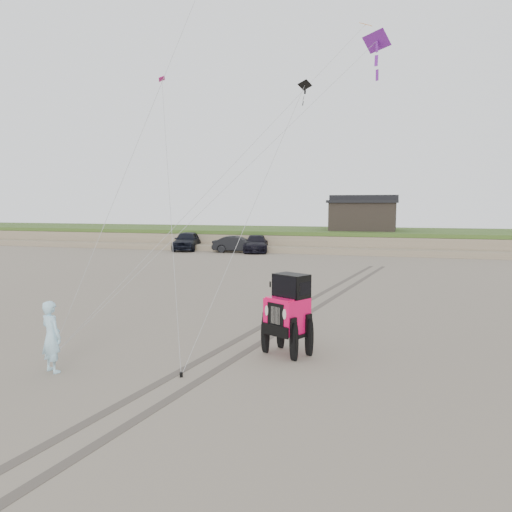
# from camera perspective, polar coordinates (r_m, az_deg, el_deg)

# --- Properties ---
(ground) EXTENTS (160.00, 160.00, 0.00)m
(ground) POSITION_cam_1_polar(r_m,az_deg,el_deg) (13.62, -9.27, -12.05)
(ground) COLOR #6B6054
(ground) RESTS_ON ground
(dune_ridge) EXTENTS (160.00, 14.25, 1.73)m
(dune_ridge) POSITION_cam_1_polar(r_m,az_deg,el_deg) (49.60, 9.85, 1.95)
(dune_ridge) COLOR #7A6B54
(dune_ridge) RESTS_ON ground
(cabin) EXTENTS (6.40, 5.40, 3.35)m
(cabin) POSITION_cam_1_polar(r_m,az_deg,el_deg) (48.80, 12.17, 4.68)
(cabin) COLOR black
(cabin) RESTS_ON dune_ridge
(truck_a) EXTENTS (3.10, 5.40, 1.73)m
(truck_a) POSITION_cam_1_polar(r_m,az_deg,el_deg) (46.18, -7.90, 1.74)
(truck_a) COLOR black
(truck_a) RESTS_ON ground
(truck_b) EXTENTS (4.54, 2.27, 1.43)m
(truck_b) POSITION_cam_1_polar(r_m,az_deg,el_deg) (43.70, -2.13, 1.36)
(truck_b) COLOR black
(truck_b) RESTS_ON ground
(truck_c) EXTENTS (3.22, 5.41, 1.47)m
(truck_c) POSITION_cam_1_polar(r_m,az_deg,el_deg) (44.00, -0.00, 1.42)
(truck_c) COLOR black
(truck_c) RESTS_ON ground
(jeep) EXTENTS (4.15, 5.26, 1.81)m
(jeep) POSITION_cam_1_polar(r_m,az_deg,el_deg) (14.03, 3.58, -7.61)
(jeep) COLOR #EC0B50
(jeep) RESTS_ON ground
(man) EXTENTS (0.77, 0.64, 1.81)m
(man) POSITION_cam_1_polar(r_m,az_deg,el_deg) (13.58, -22.34, -8.50)
(man) COLOR #90CEDF
(man) RESTS_ON ground
(kite_flock) EXTENTS (9.01, 7.35, 6.57)m
(kite_flock) POSITION_cam_1_polar(r_m,az_deg,el_deg) (23.50, 9.58, 23.80)
(kite_flock) COLOR #6B198C
(kite_flock) RESTS_ON ground
(stake_main) EXTENTS (0.08, 0.08, 0.12)m
(stake_main) POSITION_cam_1_polar(r_m,az_deg,el_deg) (14.85, -22.49, -10.66)
(stake_main) COLOR black
(stake_main) RESTS_ON ground
(stake_aux) EXTENTS (0.08, 0.08, 0.12)m
(stake_aux) POSITION_cam_1_polar(r_m,az_deg,el_deg) (12.60, -8.55, -13.26)
(stake_aux) COLOR black
(stake_aux) RESTS_ON ground
(tire_tracks) EXTENTS (5.22, 29.74, 0.01)m
(tire_tracks) POSITION_cam_1_polar(r_m,az_deg,el_deg) (20.43, 5.76, -5.92)
(tire_tracks) COLOR #4C443D
(tire_tracks) RESTS_ON ground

